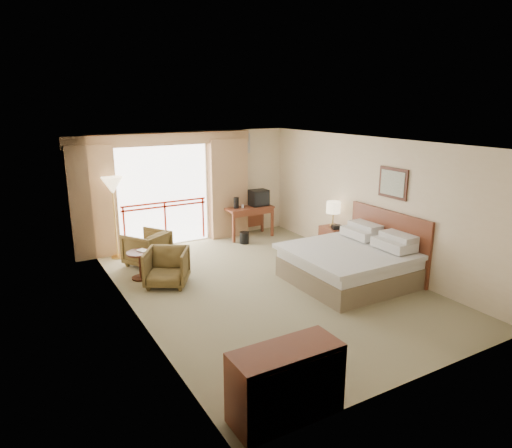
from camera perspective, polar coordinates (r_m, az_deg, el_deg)
floor at (r=8.74m, az=1.48°, el=-7.74°), size 7.00×7.00×0.00m
ceiling at (r=8.08m, az=1.62°, el=10.19°), size 7.00×7.00×0.00m
wall_back at (r=11.37m, az=-7.71°, el=4.63°), size 5.00×0.00×5.00m
wall_front at (r=5.76m, az=20.12°, el=-6.62°), size 5.00×0.00×5.00m
wall_left at (r=7.37m, az=-15.30°, el=-1.54°), size 0.00×7.00×7.00m
wall_right at (r=9.81m, az=14.12°, el=2.64°), size 0.00×7.00×7.00m
balcony_door at (r=11.11m, az=-11.46°, el=3.43°), size 2.40×0.00×2.40m
balcony_railing at (r=11.18m, az=-11.32°, el=1.47°), size 2.09×0.03×1.02m
curtain_left at (r=10.59m, az=-19.72°, el=2.54°), size 1.00×0.26×2.50m
curtain_right at (r=11.60m, az=-3.51°, el=4.44°), size 1.00×0.26×2.50m
valance at (r=10.83m, az=-11.66°, el=10.35°), size 4.40×0.22×0.28m
hvac_vent at (r=11.76m, az=-1.87°, el=10.02°), size 0.50×0.04×0.50m
bed at (r=8.99m, az=11.72°, el=-4.81°), size 2.13×2.06×0.97m
headboard at (r=9.55m, az=16.16°, el=-2.19°), size 0.06×2.10×1.30m
framed_art at (r=9.29m, az=16.74°, el=4.91°), size 0.04×0.72×0.60m
nightstand at (r=10.48m, az=9.64°, el=-2.11°), size 0.47×0.56×0.66m
table_lamp at (r=10.32m, az=9.65°, el=2.01°), size 0.32×0.32×0.56m
phone at (r=10.24m, az=10.05°, el=-0.37°), size 0.24×0.21×0.09m
desk at (r=11.69m, az=-1.06°, el=1.38°), size 1.21×0.59×0.79m
tv at (r=11.70m, az=0.36°, el=3.29°), size 0.45×0.36×0.41m
coffee_maker at (r=11.42m, az=-2.48°, el=2.64°), size 0.17×0.17×0.28m
cup at (r=11.46m, az=-1.70°, el=2.21°), size 0.06×0.06×0.09m
wastebasket at (r=11.22m, az=-1.46°, el=-1.72°), size 0.29×0.29×0.29m
armchair_far at (r=10.10m, az=-13.36°, el=-4.94°), size 1.09×1.10×0.73m
armchair_near at (r=8.94m, az=-10.96°, el=-7.47°), size 1.06×1.07×0.71m
side_table at (r=9.23m, az=-14.30°, el=-4.46°), size 0.50×0.50×0.55m
book at (r=9.17m, az=-14.37°, el=-3.41°), size 0.23×0.26×0.02m
floor_lamp at (r=10.32m, az=-17.50°, el=4.23°), size 0.46×0.46×1.82m
dresser at (r=5.28m, az=3.78°, el=-19.24°), size 1.25×0.53×0.83m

